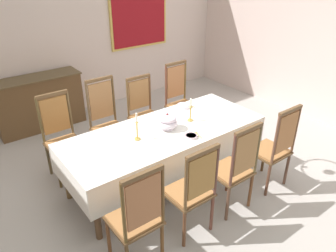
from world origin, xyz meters
TOP-DOWN VIEW (x-y plane):
  - ground at (0.00, 0.00)m, footprint 6.45×5.76m
  - back_wall at (0.00, 2.92)m, footprint 6.45×0.08m
  - right_wall at (3.26, 0.00)m, footprint 0.08×5.76m
  - dining_table at (0.00, 0.13)m, footprint 2.54×1.01m
  - tablecloth at (0.00, 0.13)m, footprint 2.56×1.03m
  - chair_south_a at (-0.99, -0.78)m, footprint 0.44×0.42m
  - chair_north_a at (-0.99, 1.04)m, footprint 0.44×0.42m
  - chair_south_b at (-0.34, -0.78)m, footprint 0.44×0.42m
  - chair_north_b at (-0.34, 1.04)m, footprint 0.44×0.42m
  - chair_south_c at (0.28, -0.78)m, footprint 0.44×0.42m
  - chair_north_c at (0.28, 1.04)m, footprint 0.44×0.42m
  - chair_south_d at (0.98, -0.78)m, footprint 0.44×0.42m
  - chair_north_d at (0.98, 1.04)m, footprint 0.44×0.42m
  - soup_tureen at (0.03, 0.13)m, footprint 0.26×0.26m
  - candlestick_west at (-0.40, 0.13)m, footprint 0.07×0.07m
  - candlestick_east at (0.40, 0.13)m, footprint 0.07×0.07m
  - bowl_near_left at (0.13, -0.21)m, footprint 0.15×0.15m
  - bowl_near_right at (0.60, 0.50)m, footprint 0.19×0.19m
  - spoon_primary at (0.24, -0.19)m, footprint 0.06×0.17m
  - spoon_secondary at (0.73, 0.52)m, footprint 0.03×0.18m
  - sideboard at (-0.81, 2.60)m, footprint 1.44×0.48m
  - framed_painting at (1.40, 2.86)m, footprint 1.27×0.05m

SIDE VIEW (x-z plane):
  - ground at x=0.00m, z-range -0.04..0.00m
  - sideboard at x=-0.81m, z-range 0.00..0.91m
  - chair_south_b at x=-0.34m, z-range 0.02..1.11m
  - chair_north_c at x=0.28m, z-range 0.02..1.11m
  - chair_south_c at x=0.28m, z-range 0.01..1.14m
  - chair_south_a at x=-0.99m, z-range 0.01..1.14m
  - chair_south_d at x=0.98m, z-range 0.01..1.15m
  - chair_north_a at x=-0.99m, z-range 0.01..1.15m
  - chair_north_d at x=0.98m, z-range 0.01..1.18m
  - chair_north_b at x=-0.34m, z-range 0.00..1.20m
  - tablecloth at x=0.00m, z-range 0.45..0.84m
  - dining_table at x=0.00m, z-range 0.30..1.04m
  - spoon_primary at x=0.24m, z-range 0.74..0.75m
  - spoon_secondary at x=0.73m, z-range 0.74..0.75m
  - bowl_near_left at x=0.13m, z-range 0.75..0.78m
  - bowl_near_right at x=0.60m, z-range 0.75..0.79m
  - soup_tureen at x=0.03m, z-range 0.74..0.95m
  - candlestick_east at x=0.40m, z-range 0.71..1.02m
  - candlestick_west at x=-0.40m, z-range 0.71..1.05m
  - back_wall at x=0.00m, z-range 0.00..3.07m
  - right_wall at x=3.26m, z-range 0.00..3.07m
  - framed_painting at x=1.40m, z-range 1.01..2.46m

